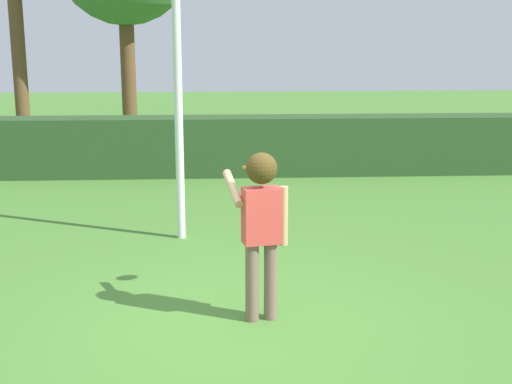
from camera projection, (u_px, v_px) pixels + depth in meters
ground_plane at (236, 325)px, 7.20m from camera, size 60.00×60.00×0.00m
person at (261, 216)px, 7.11m from camera, size 0.67×0.70×1.78m
frisbee at (253, 167)px, 7.65m from camera, size 0.23×0.23×0.09m
lamppost at (176, 25)px, 9.62m from camera, size 0.24×0.24×5.50m
hedge_row at (225, 146)px, 14.80m from camera, size 27.86×0.90×1.23m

